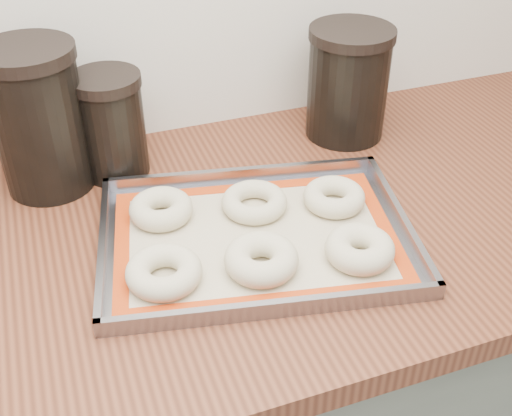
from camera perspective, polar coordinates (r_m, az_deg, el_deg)
name	(u,v)px	position (r m, az deg, el deg)	size (l,w,h in m)	color
cabinet	(258,404)	(1.35, 0.19, -17.06)	(3.00, 0.65, 0.86)	slate
countertop	(259,228)	(1.02, 0.24, -1.79)	(3.06, 0.68, 0.04)	brown
baking_tray	(256,237)	(0.96, 0.00, -2.55)	(0.52, 0.41, 0.03)	gray
baking_mat	(256,238)	(0.96, 0.00, -2.64)	(0.47, 0.37, 0.00)	#C6B793
bagel_front_left	(164,272)	(0.89, -8.19, -5.65)	(0.11, 0.11, 0.03)	beige
bagel_front_mid	(261,259)	(0.90, 0.48, -4.57)	(0.11, 0.11, 0.04)	beige
bagel_front_right	(360,249)	(0.93, 9.21, -3.60)	(0.10, 0.10, 0.04)	beige
bagel_back_left	(161,209)	(1.00, -8.44, -0.08)	(0.10, 0.10, 0.03)	beige
bagel_back_mid	(254,202)	(1.01, -0.15, 0.53)	(0.10, 0.10, 0.03)	beige
bagel_back_right	(334,197)	(1.03, 6.95, 0.98)	(0.10, 0.10, 0.03)	beige
canister_left	(39,119)	(1.09, -18.74, 7.50)	(0.15, 0.15, 0.24)	black
canister_mid	(111,125)	(1.10, -12.76, 7.20)	(0.12, 0.12, 0.18)	black
canister_right	(348,83)	(1.20, 8.17, 10.96)	(0.15, 0.15, 0.21)	black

